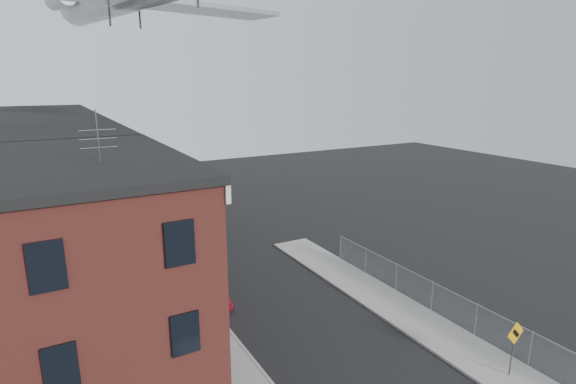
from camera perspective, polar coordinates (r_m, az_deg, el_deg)
name	(u,v)px	position (r m, az deg, el deg)	size (l,w,h in m)	color
sidewalk_left	(141,246)	(38.40, -18.14, -6.57)	(3.00, 62.00, 0.12)	gray
sidewalk_right	(399,310)	(27.90, 13.96, -14.30)	(3.00, 26.00, 0.12)	gray
curb_left	(159,243)	(38.66, -16.03, -6.26)	(0.15, 62.00, 0.14)	gray
curb_right	(380,316)	(27.02, 11.63, -15.13)	(0.15, 26.00, 0.14)	gray
corner_building	(52,289)	(20.18, -27.73, -10.85)	(10.31, 12.30, 12.15)	black
row_house_a	(46,224)	(29.17, -28.39, -3.58)	(11.98, 7.00, 10.30)	slate
row_house_b	(43,197)	(35.95, -28.70, -0.55)	(11.98, 7.00, 10.30)	#75695D
row_house_c	(41,178)	(42.81, -28.91, 1.52)	(11.98, 7.00, 10.30)	slate
row_house_d	(39,165)	(49.70, -29.07, 3.01)	(11.98, 7.00, 10.30)	#75695D
row_house_e	(38,155)	(56.62, -29.18, 4.14)	(11.98, 7.00, 10.30)	slate
chainlink_fence	(432,296)	(27.84, 17.83, -12.48)	(0.06, 18.06, 1.90)	gray
warning_sign	(514,340)	(23.25, 26.79, -16.47)	(1.10, 0.11, 2.80)	#515156
utility_pole	(153,210)	(31.36, -16.74, -2.18)	(1.80, 0.26, 9.00)	black
street_tree	(131,195)	(41.17, -19.28, -0.35)	(3.22, 3.20, 5.20)	black
car_near	(215,294)	(28.05, -9.27, -12.68)	(1.38, 3.42, 1.17)	maroon
car_mid	(169,240)	(37.47, -14.89, -5.88)	(1.38, 3.97, 1.31)	black
car_far	(151,200)	(50.74, -16.96, -0.95)	(1.51, 3.71, 1.08)	gray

